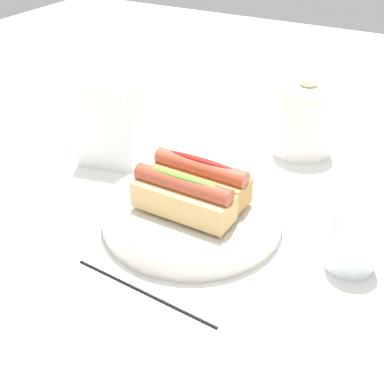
# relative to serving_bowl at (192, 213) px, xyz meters

# --- Properties ---
(ground_plane) EXTENTS (2.40, 2.40, 0.00)m
(ground_plane) POSITION_rel_serving_bowl_xyz_m (0.01, 0.01, -0.02)
(ground_plane) COLOR white
(serving_bowl) EXTENTS (0.27, 0.27, 0.04)m
(serving_bowl) POSITION_rel_serving_bowl_xyz_m (0.00, 0.00, 0.00)
(serving_bowl) COLOR silver
(serving_bowl) RESTS_ON ground_plane
(hotdog_front) EXTENTS (0.15, 0.05, 0.06)m
(hotdog_front) POSITION_rel_serving_bowl_xyz_m (0.00, -0.03, 0.04)
(hotdog_front) COLOR #DBB270
(hotdog_front) RESTS_ON serving_bowl
(hotdog_back) EXTENTS (0.15, 0.06, 0.06)m
(hotdog_back) POSITION_rel_serving_bowl_xyz_m (-0.00, 0.03, 0.04)
(hotdog_back) COLOR tan
(hotdog_back) RESTS_ON serving_bowl
(water_glass) EXTENTS (0.07, 0.07, 0.09)m
(water_glass) POSITION_rel_serving_bowl_xyz_m (0.23, 0.02, 0.02)
(water_glass) COLOR white
(water_glass) RESTS_ON ground_plane
(paper_towel_roll) EXTENTS (0.11, 0.11, 0.13)m
(paper_towel_roll) POSITION_rel_serving_bowl_xyz_m (0.07, 0.31, 0.05)
(paper_towel_roll) COLOR white
(paper_towel_roll) RESTS_ON ground_plane
(napkin_box) EXTENTS (0.12, 0.07, 0.15)m
(napkin_box) POSITION_rel_serving_bowl_xyz_m (-0.22, 0.09, 0.06)
(napkin_box) COLOR white
(napkin_box) RESTS_ON ground_plane
(chopstick_near) EXTENTS (0.22, 0.02, 0.01)m
(chopstick_near) POSITION_rel_serving_bowl_xyz_m (0.02, -0.16, -0.02)
(chopstick_near) COLOR black
(chopstick_near) RESTS_ON ground_plane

